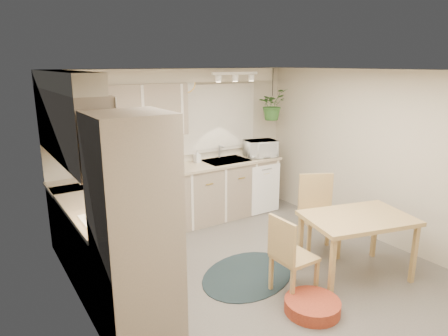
{
  "coord_description": "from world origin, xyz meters",
  "views": [
    {
      "loc": [
        -2.78,
        -3.47,
        2.48
      ],
      "look_at": [
        -0.15,
        0.55,
        1.21
      ],
      "focal_mm": 32.0,
      "sensor_mm": 36.0,
      "label": 1
    }
  ],
  "objects_px": {
    "dining_table": "(356,246)",
    "braided_rug": "(248,275)",
    "pet_bed": "(312,306)",
    "chair_back": "(320,216)",
    "microwave": "(260,147)",
    "chair_left": "(294,255)"
  },
  "relations": [
    {
      "from": "dining_table",
      "to": "braided_rug",
      "type": "bearing_deg",
      "value": 147.06
    },
    {
      "from": "braided_rug",
      "to": "pet_bed",
      "type": "distance_m",
      "value": 0.96
    },
    {
      "from": "chair_back",
      "to": "microwave",
      "type": "xyz_separation_m",
      "value": [
        0.35,
        1.74,
        0.59
      ]
    },
    {
      "from": "braided_rug",
      "to": "microwave",
      "type": "bearing_deg",
      "value": 48.58
    },
    {
      "from": "dining_table",
      "to": "pet_bed",
      "type": "height_order",
      "value": "dining_table"
    },
    {
      "from": "dining_table",
      "to": "pet_bed",
      "type": "bearing_deg",
      "value": -164.83
    },
    {
      "from": "braided_rug",
      "to": "microwave",
      "type": "distance_m",
      "value": 2.53
    },
    {
      "from": "chair_back",
      "to": "microwave",
      "type": "distance_m",
      "value": 1.87
    },
    {
      "from": "braided_rug",
      "to": "pet_bed",
      "type": "relative_size",
      "value": 2.26
    },
    {
      "from": "chair_back",
      "to": "chair_left",
      "type": "bearing_deg",
      "value": 56.44
    },
    {
      "from": "dining_table",
      "to": "chair_back",
      "type": "distance_m",
      "value": 0.68
    },
    {
      "from": "chair_back",
      "to": "pet_bed",
      "type": "height_order",
      "value": "chair_back"
    },
    {
      "from": "pet_bed",
      "to": "chair_back",
      "type": "bearing_deg",
      "value": 41.75
    },
    {
      "from": "dining_table",
      "to": "chair_left",
      "type": "relative_size",
      "value": 1.33
    },
    {
      "from": "microwave",
      "to": "braided_rug",
      "type": "bearing_deg",
      "value": -118.77
    },
    {
      "from": "chair_back",
      "to": "braided_rug",
      "type": "relative_size",
      "value": 0.81
    },
    {
      "from": "pet_bed",
      "to": "microwave",
      "type": "xyz_separation_m",
      "value": [
        1.38,
        2.66,
        1.05
      ]
    },
    {
      "from": "dining_table",
      "to": "chair_left",
      "type": "bearing_deg",
      "value": 171.64
    },
    {
      "from": "microwave",
      "to": "chair_left",
      "type": "bearing_deg",
      "value": -107.07
    },
    {
      "from": "chair_back",
      "to": "braided_rug",
      "type": "height_order",
      "value": "chair_back"
    },
    {
      "from": "dining_table",
      "to": "chair_left",
      "type": "height_order",
      "value": "chair_left"
    },
    {
      "from": "dining_table",
      "to": "chair_back",
      "type": "xyz_separation_m",
      "value": [
        0.08,
        0.66,
        0.14
      ]
    }
  ]
}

